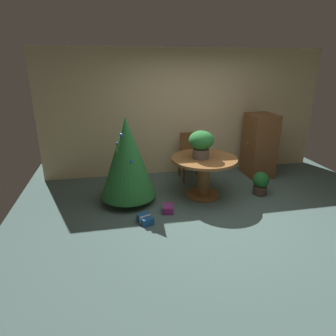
{
  "coord_description": "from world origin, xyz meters",
  "views": [
    {
      "loc": [
        -1.57,
        -3.78,
        2.28
      ],
      "look_at": [
        -0.75,
        0.32,
        0.77
      ],
      "focal_mm": 30.83,
      "sensor_mm": 36.0,
      "label": 1
    }
  ],
  "objects": [
    {
      "name": "gift_box_purple",
      "position": [
        -0.75,
        0.34,
        0.06
      ],
      "size": [
        0.2,
        0.24,
        0.11
      ],
      "color": "#9E287A",
      "rests_on": "ground_plane"
    },
    {
      "name": "wooden_chair_far",
      "position": [
        -0.0,
        1.74,
        0.54
      ],
      "size": [
        0.43,
        0.44,
        0.95
      ],
      "color": "brown",
      "rests_on": "ground_plane"
    },
    {
      "name": "ground_plane",
      "position": [
        0.0,
        0.0,
        0.0
      ],
      "size": [
        6.6,
        6.6,
        0.0
      ],
      "primitive_type": "plane",
      "color": "#4C6660"
    },
    {
      "name": "wooden_cabinet",
      "position": [
        1.49,
        1.64,
        0.66
      ],
      "size": [
        0.55,
        0.65,
        1.32
      ],
      "color": "brown",
      "rests_on": "ground_plane"
    },
    {
      "name": "flower_vase",
      "position": [
        -0.07,
        0.82,
        1.01
      ],
      "size": [
        0.43,
        0.43,
        0.48
      ],
      "color": "#665B51",
      "rests_on": "round_dining_table"
    },
    {
      "name": "gift_box_blue",
      "position": [
        -1.15,
        0.07,
        0.06
      ],
      "size": [
        0.26,
        0.3,
        0.12
      ],
      "color": "#1E569E",
      "rests_on": "ground_plane"
    },
    {
      "name": "potted_plant",
      "position": [
        1.06,
        0.68,
        0.23
      ],
      "size": [
        0.29,
        0.29,
        0.43
      ],
      "color": "#4C382D",
      "rests_on": "ground_plane"
    },
    {
      "name": "round_dining_table",
      "position": [
        -0.0,
        0.82,
        0.52
      ],
      "size": [
        1.16,
        1.16,
        0.73
      ],
      "color": "brown",
      "rests_on": "ground_plane"
    },
    {
      "name": "back_wall_panel",
      "position": [
        0.0,
        2.2,
        1.3
      ],
      "size": [
        6.0,
        0.1,
        2.6
      ],
      "primitive_type": "cube",
      "color": "beige",
      "rests_on": "ground_plane"
    },
    {
      "name": "holiday_tree",
      "position": [
        -1.34,
        0.85,
        0.81
      ],
      "size": [
        0.95,
        0.95,
        1.49
      ],
      "color": "brown",
      "rests_on": "ground_plane"
    }
  ]
}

